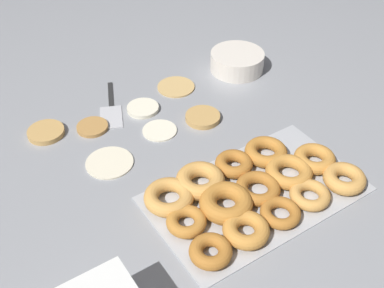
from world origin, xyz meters
name	(u,v)px	position (x,y,z in m)	size (l,w,h in m)	color
ground_plane	(162,149)	(0.00, 0.00, 0.00)	(3.00, 3.00, 0.00)	gray
pancake_0	(92,127)	(-0.11, 0.17, 0.01)	(0.08, 0.08, 0.01)	#B27F42
pancake_1	(143,108)	(0.04, 0.17, 0.01)	(0.09, 0.09, 0.01)	silver
pancake_2	(160,130)	(0.03, 0.07, 0.00)	(0.09, 0.09, 0.01)	silver
pancake_3	(109,162)	(-0.13, 0.03, 0.00)	(0.12, 0.12, 0.01)	beige
pancake_4	(176,86)	(0.18, 0.22, 0.00)	(0.11, 0.11, 0.01)	tan
pancake_5	(203,117)	(0.16, 0.05, 0.01)	(0.10, 0.10, 0.02)	tan
pancake_6	(46,132)	(-0.22, 0.22, 0.01)	(0.10, 0.10, 0.01)	tan
donut_tray	(251,190)	(0.09, -0.25, 0.02)	(0.49, 0.29, 0.05)	#ADAFB5
batter_bowl	(237,61)	(0.39, 0.20, 0.03)	(0.17, 0.17, 0.06)	silver
spatula	(111,112)	(-0.04, 0.21, 0.00)	(0.12, 0.22, 0.01)	black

